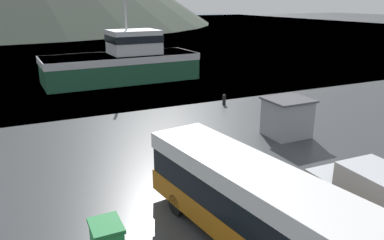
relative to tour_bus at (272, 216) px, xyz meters
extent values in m
plane|color=#3D5160|center=(-0.10, 139.21, -1.74)|extent=(240.00, 240.00, 0.00)
cube|color=#B26614|center=(0.00, -0.01, -0.83)|extent=(4.18, 12.25, 0.92)
cube|color=black|center=(0.00, -0.01, 0.15)|extent=(4.09, 12.00, 1.05)
cube|color=white|center=(0.00, -0.01, 1.00)|extent=(4.18, 12.25, 0.66)
cube|color=black|center=(-0.89, 5.95, -0.03)|extent=(2.13, 0.37, 1.42)
cylinder|color=black|center=(-1.67, 3.99, -1.29)|extent=(0.43, 0.93, 0.90)
cylinder|color=black|center=(0.44, 4.30, -1.29)|extent=(0.43, 0.93, 0.90)
cube|color=silver|center=(4.63, 1.79, -0.79)|extent=(1.98, 1.62, 1.21)
cube|color=black|center=(4.61, 1.02, 0.20)|extent=(1.65, 0.10, 0.77)
cylinder|color=black|center=(3.76, 1.60, -1.39)|extent=(0.24, 0.71, 0.70)
cylinder|color=black|center=(5.48, 1.56, -1.39)|extent=(0.24, 0.71, 0.70)
cube|color=#1E5138|center=(3.30, 31.19, -0.31)|extent=(16.31, 6.48, 2.86)
cube|color=silver|center=(3.30, 31.19, 0.76)|extent=(16.48, 6.54, 0.71)
cube|color=silver|center=(4.91, 31.25, 2.37)|extent=(5.30, 4.31, 2.51)
cube|color=black|center=(4.91, 31.25, 2.75)|extent=(5.41, 4.43, 0.75)
cube|color=#227D3C|center=(-4.91, 2.36, -0.39)|extent=(1.02, 1.28, 0.14)
cube|color=#93999E|center=(8.43, 9.64, -0.57)|extent=(2.50, 2.30, 2.35)
cube|color=#4C4C51|center=(8.43, 9.64, 0.67)|extent=(2.75, 2.53, 0.12)
cylinder|color=black|center=(8.55, 17.90, -1.42)|extent=(0.28, 0.28, 0.65)
sphere|color=black|center=(8.55, 17.90, -1.00)|extent=(0.32, 0.32, 0.32)
camera|label=1|loc=(-6.88, -8.50, 6.70)|focal=35.00mm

